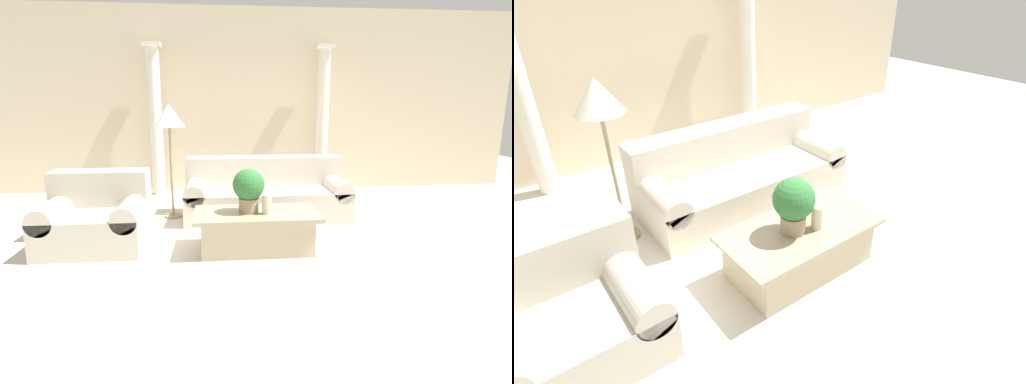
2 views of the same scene
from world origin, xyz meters
TOP-DOWN VIEW (x-y plane):
  - ground_plane at (0.00, 0.00)m, footprint 16.00×16.00m
  - wall_back at (0.00, 2.73)m, footprint 10.00×0.06m
  - sofa_long at (0.17, 0.93)m, footprint 2.26×0.97m
  - loveseat at (-1.89, -0.08)m, footprint 1.11×0.97m
  - coffee_table at (-0.10, -0.40)m, footprint 1.36×0.71m
  - potted_plant at (-0.18, -0.40)m, footprint 0.35×0.35m
  - pillar_candle at (0.01, -0.49)m, footprint 0.10×0.10m
  - floor_lamp at (-1.15, 0.98)m, footprint 0.42×0.42m
  - column_left at (-1.55, 2.44)m, footprint 0.30×0.30m
  - column_right at (1.35, 2.44)m, footprint 0.30×0.30m

SIDE VIEW (x-z plane):
  - ground_plane at x=0.00m, z-range 0.00..0.00m
  - coffee_table at x=-0.10m, z-range 0.01..0.43m
  - sofa_long at x=0.17m, z-range -0.09..0.74m
  - loveseat at x=-1.89m, z-range -0.08..0.75m
  - pillar_candle at x=0.01m, z-range 0.43..0.64m
  - potted_plant at x=-0.18m, z-range 0.46..0.94m
  - column_left at x=-1.55m, z-range 0.03..2.58m
  - column_right at x=1.35m, z-range 0.03..2.58m
  - floor_lamp at x=-1.15m, z-range 0.57..2.14m
  - wall_back at x=0.00m, z-range 0.00..3.20m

